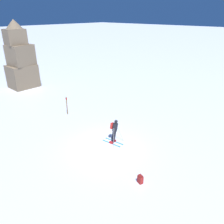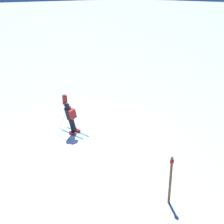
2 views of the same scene
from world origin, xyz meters
name	(u,v)px [view 2 (image 2 of 2)]	position (x,y,z in m)	size (l,w,h in m)	color
ground_plane	(87,129)	(0.00, 0.00, 0.00)	(300.00, 300.00, 0.00)	white
skier	(71,117)	(0.98, 0.05, 0.92)	(1.28, 1.63, 1.70)	#1E7AC6
spare_backpack	(65,99)	(-1.27, -3.90, 0.24)	(0.30, 0.35, 0.50)	#AD231E
trail_marker	(171,178)	(1.48, 6.34, 0.93)	(0.13, 0.13, 1.69)	brown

